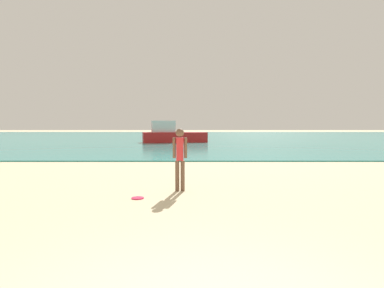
{
  "coord_description": "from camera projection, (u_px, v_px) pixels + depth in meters",
  "views": [
    {
      "loc": [
        -0.14,
        -2.72,
        1.77
      ],
      "look_at": [
        -0.14,
        7.08,
        1.19
      ],
      "focal_mm": 31.22,
      "sensor_mm": 36.0,
      "label": 1
    }
  ],
  "objects": [
    {
      "name": "frisbee",
      "position": [
        138.0,
        198.0,
        7.96
      ],
      "size": [
        0.3,
        0.3,
        0.03
      ],
      "primitive_type": "cylinder",
      "color": "#E51E4C",
      "rests_on": "ground"
    },
    {
      "name": "person_standing",
      "position": [
        180.0,
        156.0,
        8.8
      ],
      "size": [
        0.38,
        0.22,
        1.66
      ],
      "rotation": [
        0.0,
        0.0,
        3.17
      ],
      "color": "brown",
      "rests_on": "ground"
    },
    {
      "name": "boat_near",
      "position": [
        172.0,
        135.0,
        31.85
      ],
      "size": [
        6.3,
        3.08,
        2.05
      ],
      "rotation": [
        0.0,
        0.0,
        0.2
      ],
      "color": "red",
      "rests_on": "water"
    },
    {
      "name": "water",
      "position": [
        193.0,
        137.0,
        45.69
      ],
      "size": [
        160.0,
        60.0,
        0.06
      ],
      "primitive_type": "cube",
      "color": "teal",
      "rests_on": "ground"
    }
  ]
}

